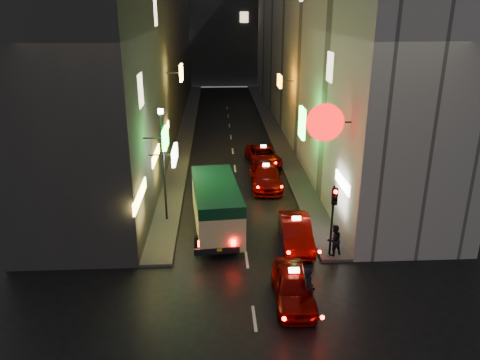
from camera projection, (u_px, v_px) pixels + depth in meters
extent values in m
cube|color=#33312F|center=(142.00, 34.00, 42.65)|extent=(6.00, 52.00, 18.00)
cube|color=#30F136|center=(165.00, 138.00, 23.32)|extent=(0.18, 1.51, 0.97)
cube|color=white|center=(175.00, 155.00, 25.29)|extent=(0.18, 2.07, 0.81)
cube|color=yellow|center=(181.00, 73.00, 34.51)|extent=(0.18, 1.58, 1.20)
cube|color=#ECC752|center=(140.00, 195.00, 21.91)|extent=(0.10, 3.59, 0.55)
cube|color=yellow|center=(156.00, 156.00, 27.84)|extent=(0.10, 3.36, 0.55)
cube|color=#ECC752|center=(167.00, 128.00, 34.27)|extent=(0.10, 2.56, 0.55)
cube|color=#FFE5B2|center=(140.00, 90.00, 22.70)|extent=(0.06, 1.30, 1.60)
cube|color=#FFE5B2|center=(155.00, 12.00, 28.98)|extent=(0.06, 1.30, 1.60)
cube|color=#A9A39B|center=(315.00, 34.00, 43.43)|extent=(6.00, 52.00, 18.00)
cylinder|color=#F20A0A|center=(325.00, 122.00, 21.85)|extent=(1.78, 0.18, 1.78)
cube|color=#30F136|center=(302.00, 123.00, 28.59)|extent=(0.18, 1.47, 1.86)
cube|color=orange|center=(280.00, 81.00, 37.68)|extent=(0.18, 1.63, 0.97)
cube|color=white|center=(343.00, 182.00, 23.55)|extent=(0.10, 2.56, 0.55)
cube|color=#FFE5B2|center=(330.00, 67.00, 25.75)|extent=(0.06, 1.30, 1.60)
cube|color=#323337|center=(223.00, 10.00, 72.33)|extent=(30.00, 10.00, 22.00)
cube|color=#484543|center=(187.00, 129.00, 45.92)|extent=(1.50, 52.00, 0.15)
cube|color=#484543|center=(273.00, 128.00, 46.33)|extent=(1.50, 52.00, 0.15)
cube|color=beige|center=(216.00, 205.00, 24.49)|extent=(2.77, 6.45, 2.30)
cube|color=#0B371E|center=(216.00, 189.00, 24.18)|extent=(2.79, 6.47, 0.57)
cube|color=black|center=(216.00, 199.00, 24.70)|extent=(2.56, 3.95, 0.52)
cube|color=black|center=(217.00, 251.00, 21.94)|extent=(2.16, 0.38, 0.31)
cube|color=#FF0A05|center=(200.00, 244.00, 21.69)|extent=(0.19, 0.06, 0.29)
cube|color=#FF0A05|center=(234.00, 243.00, 21.77)|extent=(0.19, 0.06, 0.29)
cylinder|color=black|center=(199.00, 210.00, 26.72)|extent=(0.23, 0.79, 0.79)
cylinder|color=black|center=(237.00, 242.00, 23.06)|extent=(0.23, 0.79, 0.79)
imported|color=#710200|center=(293.00, 284.00, 18.86)|extent=(2.14, 4.96, 1.56)
cube|color=white|center=(294.00, 265.00, 18.56)|extent=(0.42, 0.19, 0.16)
sphere|color=#FF0A05|center=(284.00, 319.00, 16.73)|extent=(0.16, 0.16, 0.16)
sphere|color=#FF0A05|center=(322.00, 317.00, 16.80)|extent=(0.16, 0.16, 0.16)
imported|color=#710200|center=(296.00, 230.00, 23.40)|extent=(2.27, 5.11, 1.60)
cube|color=white|center=(297.00, 214.00, 23.09)|extent=(0.43, 0.20, 0.16)
sphere|color=#FF0A05|center=(289.00, 253.00, 21.22)|extent=(0.16, 0.16, 0.16)
sphere|color=#FF0A05|center=(320.00, 252.00, 21.29)|extent=(0.16, 0.16, 0.16)
imported|color=#710200|center=(266.00, 174.00, 31.14)|extent=(2.23, 5.27, 1.66)
cube|color=white|center=(266.00, 161.00, 30.82)|extent=(0.42, 0.19, 0.16)
sphere|color=#FF0A05|center=(258.00, 187.00, 28.87)|extent=(0.16, 0.16, 0.16)
sphere|color=#FF0A05|center=(282.00, 187.00, 28.94)|extent=(0.16, 0.16, 0.16)
imported|color=#710200|center=(263.00, 154.00, 35.67)|extent=(2.51, 5.05, 1.55)
cube|color=white|center=(263.00, 143.00, 35.37)|extent=(0.44, 0.22, 0.16)
sphere|color=#FF0A05|center=(257.00, 163.00, 33.56)|extent=(0.16, 0.16, 0.16)
sphere|color=#FF0A05|center=(276.00, 163.00, 33.63)|extent=(0.16, 0.16, 0.16)
imported|color=black|center=(308.00, 286.00, 18.29)|extent=(0.61, 0.78, 2.08)
imported|color=black|center=(334.00, 238.00, 22.10)|extent=(0.77, 0.62, 1.76)
cylinder|color=black|center=(332.00, 221.00, 21.89)|extent=(0.10, 0.10, 3.50)
cube|color=black|center=(335.00, 196.00, 21.27)|extent=(0.26, 0.18, 0.80)
sphere|color=#FF0A05|center=(336.00, 192.00, 21.07)|extent=(0.18, 0.18, 0.18)
sphere|color=black|center=(335.00, 197.00, 21.16)|extent=(0.17, 0.17, 0.17)
sphere|color=black|center=(335.00, 203.00, 21.26)|extent=(0.17, 0.17, 0.17)
cylinder|color=black|center=(164.00, 168.00, 25.18)|extent=(0.12, 0.12, 6.00)
cylinder|color=#FFE5BF|center=(160.00, 111.00, 24.11)|extent=(0.28, 0.28, 0.25)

